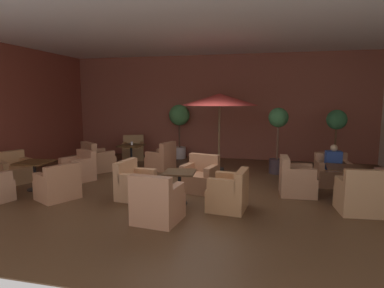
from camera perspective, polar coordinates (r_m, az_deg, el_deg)
The scene contains 26 objects.
ground_plane at distance 8.04m, azimuth -0.73°, elevation -8.00°, with size 11.26×8.80×0.02m, color brown.
wall_back_brick at distance 12.01m, azimuth 4.32°, elevation 6.52°, with size 11.26×0.08×3.79m, color brown.
ceiling_slab at distance 7.90m, azimuth -0.78°, elevation 19.80°, with size 11.26×8.80×0.06m, color silver.
cafe_table_front_left at distance 10.80m, azimuth -10.72°, elevation -1.03°, with size 0.75×0.75×0.70m.
armchair_front_left_north at distance 11.99m, azimuth -10.35°, elevation -1.16°, with size 0.96×0.95×0.87m.
armchair_front_left_east at distance 10.30m, azimuth -16.42°, elevation -2.82°, with size 1.10×1.10×0.91m.
armchair_front_left_south at distance 10.16m, azimuth -5.38°, elevation -2.78°, with size 0.88×0.90×0.87m.
cafe_table_front_right at distance 8.01m, azimuth 25.44°, elevation -4.77°, with size 0.84×0.84×0.70m.
armchair_front_right_east at distance 9.04m, azimuth 23.56°, elevation -4.83°, with size 0.83×0.75×0.81m.
armchair_front_right_south at distance 7.86m, azimuth 17.91°, elevation -6.21°, with size 0.81×0.77×0.88m.
armchair_front_right_west at distance 7.09m, azimuth 27.79°, elevation -8.28°, with size 0.86×0.79×0.92m.
cafe_table_mid_center at distance 6.81m, azimuth -2.22°, elevation -6.18°, with size 0.70×0.70×0.70m.
armchair_mid_center_north at distance 7.81m, azimuth 1.49°, elevation -6.01°, with size 0.90×0.88×0.86m.
armchair_mid_center_east at distance 7.34m, azimuth -10.07°, elevation -7.11°, with size 0.79×0.86×0.85m.
armchair_mid_center_south at distance 5.92m, azimuth -6.19°, elevation -10.48°, with size 0.85×0.88×0.91m.
armchair_mid_center_west at distance 6.56m, azimuth 6.59°, elevation -8.76°, with size 0.80×0.84×0.82m.
cafe_table_rear_right at distance 8.72m, azimuth -26.13°, elevation -3.90°, with size 0.77×0.77×0.70m.
armchair_rear_right_north at distance 9.27m, azimuth -19.51°, elevation -4.25°, with size 0.98×1.00×0.81m.
armchair_rear_right_east at distance 9.80m, azimuth -29.09°, elevation -4.22°, with size 1.04×1.05×0.81m.
armchair_rear_right_west at distance 7.75m, azimuth -22.62°, elevation -6.85°, with size 0.98×1.02×0.81m.
patio_umbrella_tall_red at distance 9.86m, azimuth 4.90°, elevation 7.81°, with size 2.31×2.31×2.37m.
potted_tree_left_corner at distance 10.52m, azimuth 24.15°, elevation 1.96°, with size 0.59×0.59×1.89m.
potted_tree_mid_left at distance 11.88m, azimuth -2.26°, elevation 3.96°, with size 0.76×0.76×1.99m.
potted_tree_mid_right at distance 9.77m, azimuth 14.98°, elevation 1.83°, with size 0.58×0.58×1.95m.
patron_blue_shirt at distance 8.93m, azimuth 23.76°, elevation -2.43°, with size 0.39×0.28×0.64m.
iced_drink_cup at distance 10.78m, azimuth -10.63°, elevation 0.13°, with size 0.08×0.08×0.11m, color white.
Camera 1 is at (1.87, -7.50, 2.22)m, focal length 30.09 mm.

